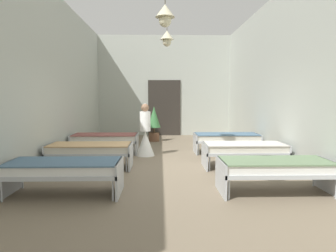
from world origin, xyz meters
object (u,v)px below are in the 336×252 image
object	(u,v)px
bed_left_row_0	(64,169)
bed_left_row_1	(90,150)
bed_right_row_2	(226,138)
bed_right_row_1	(244,149)
nurse_near_aisle	(145,137)
potted_plant	(154,121)
bed_right_row_0	(275,168)
bed_left_row_2	(105,139)

from	to	relation	value
bed_left_row_0	bed_left_row_1	size ratio (longest dim) A/B	1.00
bed_left_row_0	bed_right_row_2	distance (m)	5.23
bed_right_row_2	bed_right_row_1	bearing A→B (deg)	-90.00
nurse_near_aisle	potted_plant	world-z (taller)	nurse_near_aisle
bed_left_row_0	nurse_near_aisle	distance (m)	3.62
bed_right_row_0	nurse_near_aisle	bearing A→B (deg)	125.03
bed_left_row_2	bed_right_row_0	bearing A→B (deg)	-46.65
bed_right_row_0	bed_left_row_1	world-z (taller)	same
bed_right_row_2	nurse_near_aisle	xyz separation A→B (m)	(-2.39, -0.39, 0.09)
bed_left_row_1	bed_right_row_1	xyz separation A→B (m)	(3.59, 0.00, 0.00)
bed_left_row_0	potted_plant	distance (m)	6.43
bed_right_row_0	nurse_near_aisle	size ratio (longest dim) A/B	1.28
bed_left_row_0	bed_right_row_1	xyz separation A→B (m)	(3.59, 1.90, 0.00)
bed_left_row_0	bed_right_row_1	bearing A→B (deg)	27.91
bed_left_row_2	bed_right_row_2	xyz separation A→B (m)	(3.59, 0.00, 0.00)
potted_plant	bed_left_row_1	bearing A→B (deg)	-107.58
bed_left_row_0	bed_right_row_1	size ratio (longest dim) A/B	1.00
bed_left_row_0	bed_right_row_0	distance (m)	3.59
bed_left_row_2	bed_left_row_1	bearing A→B (deg)	-90.00
bed_left_row_1	potted_plant	bearing A→B (deg)	72.42
bed_right_row_0	bed_left_row_2	world-z (taller)	same
bed_right_row_0	bed_right_row_2	world-z (taller)	same
bed_left_row_2	nurse_near_aisle	xyz separation A→B (m)	(1.19, -0.39, 0.09)
bed_right_row_1	bed_right_row_0	bearing A→B (deg)	-90.00
bed_left_row_2	bed_right_row_2	size ratio (longest dim) A/B	1.00
bed_left_row_1	bed_left_row_2	xyz separation A→B (m)	(0.00, 1.90, 0.00)
bed_right_row_1	potted_plant	bearing A→B (deg)	116.72
bed_left_row_0	bed_right_row_2	xyz separation A→B (m)	(3.59, 3.80, 0.00)
bed_right_row_0	bed_left_row_2	distance (m)	5.23
nurse_near_aisle	bed_right_row_2	bearing A→B (deg)	136.21
bed_right_row_0	potted_plant	bearing A→B (deg)	109.33
potted_plant	nurse_near_aisle	bearing A→B (deg)	-93.82
bed_right_row_0	nurse_near_aisle	distance (m)	4.17
bed_left_row_0	bed_left_row_1	distance (m)	1.90
bed_left_row_1	potted_plant	xyz separation A→B (m)	(1.39, 4.37, 0.31)
bed_left_row_0	bed_right_row_2	size ratio (longest dim) A/B	1.00
bed_left_row_0	bed_right_row_0	world-z (taller)	same
bed_left_row_1	bed_right_row_1	world-z (taller)	same
bed_right_row_0	potted_plant	world-z (taller)	potted_plant
potted_plant	bed_left_row_2	bearing A→B (deg)	-119.26
bed_right_row_0	bed_right_row_1	bearing A→B (deg)	90.00
bed_right_row_1	bed_right_row_2	bearing A→B (deg)	90.00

